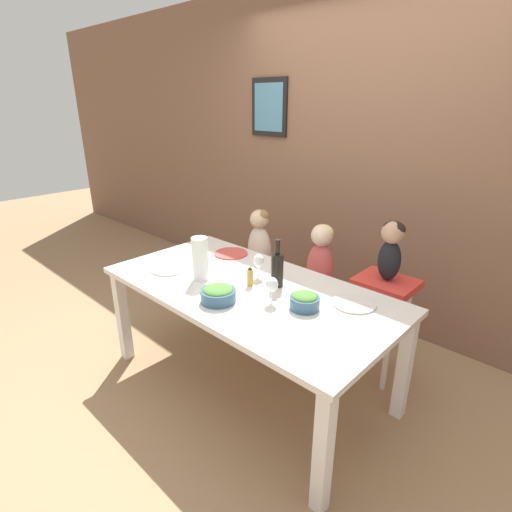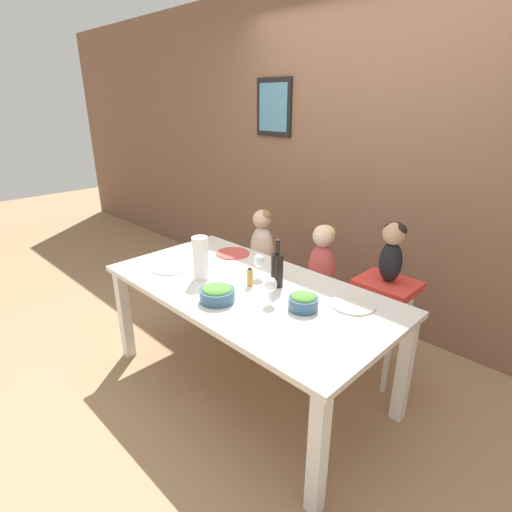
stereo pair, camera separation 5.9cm
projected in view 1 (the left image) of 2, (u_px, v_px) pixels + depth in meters
ground_plane at (249, 382)px, 2.70m from camera, size 14.00×14.00×0.00m
wall_back at (368, 159)px, 3.13m from camera, size 10.00×0.09×2.70m
dining_table at (248, 298)px, 2.47m from camera, size 1.84×0.94×0.72m
chair_far_left at (259, 277)px, 3.37m from camera, size 0.43×0.36×0.46m
chair_far_center at (318, 300)px, 2.99m from camera, size 0.43×0.36×0.46m
chair_right_highchair at (384, 302)px, 2.60m from camera, size 0.37×0.31×0.72m
person_child_left at (260, 239)px, 3.24m from camera, size 0.21×0.17×0.51m
person_child_center at (321, 257)px, 2.86m from camera, size 0.21×0.17×0.51m
person_baby_right at (391, 246)px, 2.46m from camera, size 0.14×0.14×0.39m
wine_bottle at (277, 269)px, 2.41m from camera, size 0.08×0.08×0.30m
paper_towel_roll at (200, 259)px, 2.49m from camera, size 0.10×0.10×0.28m
wine_glass_near at (272, 285)px, 2.21m from camera, size 0.07×0.07×0.16m
wine_glass_far at (259, 261)px, 2.53m from camera, size 0.07×0.07×0.16m
salad_bowl_large at (218, 294)px, 2.25m from camera, size 0.20×0.20×0.10m
salad_bowl_small at (305, 301)px, 2.17m from camera, size 0.17×0.17×0.10m
dinner_plate_front_left at (169, 269)px, 2.68m from camera, size 0.24×0.24×0.01m
dinner_plate_back_left at (231, 253)px, 2.95m from camera, size 0.24×0.24×0.01m
dinner_plate_back_right at (354, 303)px, 2.23m from camera, size 0.24×0.24×0.01m
condiment_bottle_hot_sauce at (250, 277)px, 2.43m from camera, size 0.04×0.04×0.13m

